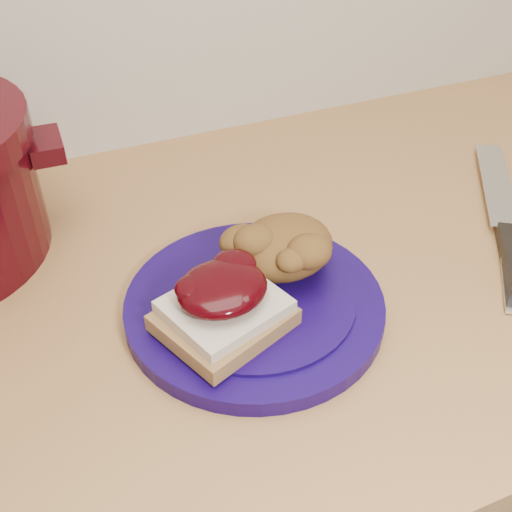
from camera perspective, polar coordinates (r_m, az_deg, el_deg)
name	(u,v)px	position (r m, az deg, el deg)	size (l,w,h in m)	color
base_cabinet	(277,505)	(1.03, 1.87, -21.25)	(4.00, 0.60, 0.86)	beige
plate	(254,306)	(0.60, -0.14, -4.44)	(0.24, 0.24, 0.02)	#130547
sandwich	(223,305)	(0.55, -2.93, -4.35)	(0.13, 0.12, 0.05)	olive
stuffing_mound	(284,247)	(0.61, 2.53, 0.83)	(0.10, 0.09, 0.05)	brown
chef_knife	(508,238)	(0.73, 21.50, 1.54)	(0.18, 0.26, 0.02)	black
butter_knife	(507,256)	(0.71, 21.42, 0.00)	(0.18, 0.01, 0.00)	silver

